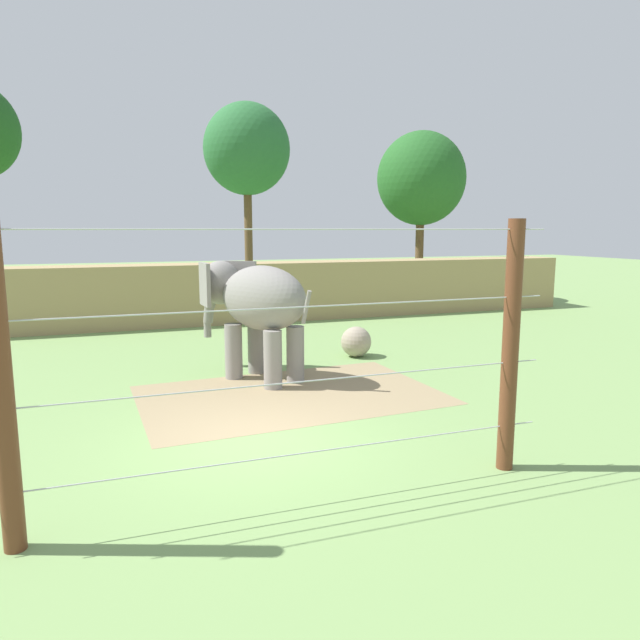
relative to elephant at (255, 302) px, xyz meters
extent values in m
plane|color=#759956|center=(-1.08, -4.30, -1.96)|extent=(120.00, 120.00, 0.00)
cube|color=#937F5B|center=(0.38, -1.77, -1.96)|extent=(6.96, 4.74, 0.01)
cube|color=tan|center=(-1.08, 9.26, -0.76)|extent=(36.00, 1.80, 2.41)
cylinder|color=gray|center=(-0.54, 0.17, -1.26)|extent=(0.44, 0.44, 1.41)
cylinder|color=gray|center=(0.14, 0.55, -1.26)|extent=(0.44, 0.44, 1.41)
cylinder|color=gray|center=(0.16, -1.09, -1.26)|extent=(0.44, 0.44, 1.41)
cylinder|color=gray|center=(0.84, -0.71, -1.26)|extent=(0.44, 0.44, 1.41)
ellipsoid|color=gray|center=(0.15, -0.27, 0.14)|extent=(2.50, 2.98, 1.61)
ellipsoid|color=gray|center=(-0.64, 1.17, 0.42)|extent=(1.45, 1.41, 1.16)
cube|color=gray|center=(-1.12, 0.79, 0.42)|extent=(0.16, 0.91, 1.11)
cube|color=gray|center=(-0.06, 1.37, 0.42)|extent=(0.79, 0.62, 1.11)
cylinder|color=gray|center=(-0.85, 1.55, 0.00)|extent=(0.52, 0.59, 0.63)
cylinder|color=gray|center=(-0.91, 1.66, -0.44)|extent=(0.40, 0.44, 0.59)
cylinder|color=gray|center=(-0.95, 1.73, -0.86)|extent=(0.28, 0.28, 0.55)
cylinder|color=gray|center=(0.85, -1.55, 0.03)|extent=(0.24, 0.32, 0.80)
sphere|color=gray|center=(3.41, 1.43, -1.51)|extent=(0.91, 0.91, 0.91)
cylinder|color=brown|center=(-4.59, -6.86, 0.01)|extent=(0.26, 0.26, 3.94)
cylinder|color=brown|center=(2.42, -6.86, 0.01)|extent=(0.26, 0.26, 3.94)
cylinder|color=#B7B7BC|center=(-1.08, -6.86, -1.25)|extent=(8.01, 0.02, 0.02)
cylinder|color=#B7B7BC|center=(-1.08, -6.86, -0.23)|extent=(8.01, 0.02, 0.02)
cylinder|color=#B7B7BC|center=(-1.08, -6.86, 0.80)|extent=(8.01, 0.02, 0.02)
cylinder|color=#B7B7BC|center=(-1.08, -6.86, 1.83)|extent=(8.01, 0.02, 0.02)
cylinder|color=brown|center=(3.75, 17.18, 1.07)|extent=(0.44, 0.44, 6.06)
ellipsoid|color=#286633|center=(3.75, 17.18, 6.07)|extent=(4.63, 4.63, 4.86)
cylinder|color=brown|center=(12.27, 13.44, 0.27)|extent=(0.44, 0.44, 4.45)
ellipsoid|color=#235B23|center=(12.27, 13.44, 4.47)|extent=(4.66, 4.66, 4.89)
camera|label=1|loc=(-3.31, -14.07, 1.83)|focal=32.25mm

